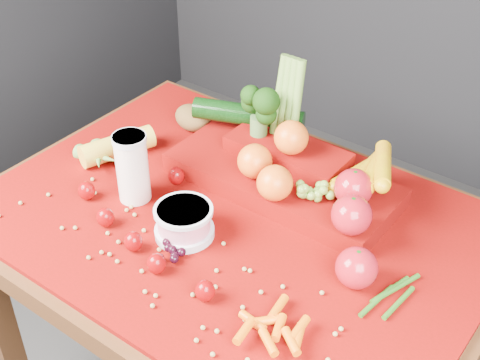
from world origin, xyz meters
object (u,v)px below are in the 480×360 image
Objects in this scene: milk_glass at (132,165)px; table at (235,255)px; yogurt_bowl at (184,221)px; produce_mound at (292,169)px.

table is at bearing 18.51° from milk_glass.
milk_glass is at bearing -161.49° from table.
yogurt_bowl is 0.27m from produce_mound.
produce_mound is at bearing 70.07° from yogurt_bowl.
yogurt_bowl is (-0.05, -0.10, 0.14)m from table.
table is 1.79× the size of produce_mound.
milk_glass is 1.29× the size of yogurt_bowl.
produce_mound is (0.04, 0.15, 0.17)m from table.
milk_glass is 0.18m from yogurt_bowl.
produce_mound reaches higher than milk_glass.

